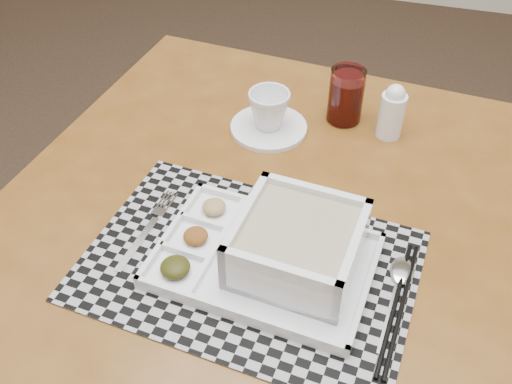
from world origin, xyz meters
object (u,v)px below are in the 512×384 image
at_px(serving_tray, 286,250).
at_px(juice_glass, 346,98).
at_px(cup, 269,110).
at_px(dining_table, 283,242).
at_px(creamer_bottle, 392,112).

height_order(serving_tray, juice_glass, juice_glass).
bearing_deg(cup, juice_glass, 11.21).
bearing_deg(serving_tray, dining_table, 104.94).
xyz_separation_m(dining_table, serving_tray, (0.03, -0.11, 0.11)).
distance_m(dining_table, serving_tray, 0.16).
xyz_separation_m(cup, creamer_bottle, (0.23, 0.05, 0.01)).
relative_size(cup, juice_glass, 0.73).
xyz_separation_m(dining_table, creamer_bottle, (0.14, 0.26, 0.13)).
distance_m(dining_table, creamer_bottle, 0.32).
distance_m(cup, juice_glass, 0.15).
bearing_deg(serving_tray, cup, 109.73).
bearing_deg(creamer_bottle, dining_table, -117.63).
bearing_deg(creamer_bottle, juice_glass, 164.64).
height_order(cup, juice_glass, juice_glass).
bearing_deg(serving_tray, juice_glass, 87.62).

